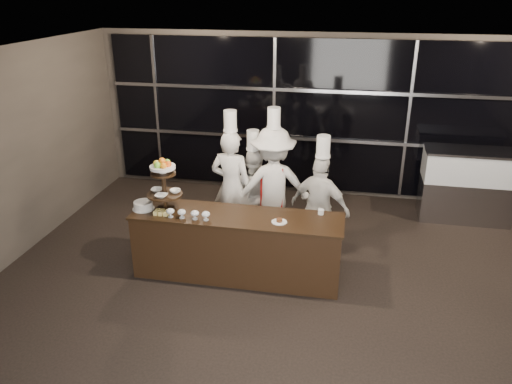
% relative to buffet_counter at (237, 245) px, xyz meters
% --- Properties ---
extents(room, '(10.00, 10.00, 10.00)m').
position_rel_buffet_counter_xyz_m(room, '(1.18, -1.78, 1.03)').
color(room, black).
rests_on(room, ground).
extents(window_wall, '(8.60, 0.10, 2.80)m').
position_rel_buffet_counter_xyz_m(window_wall, '(1.18, 3.16, 1.04)').
color(window_wall, black).
rests_on(window_wall, ground).
extents(buffet_counter, '(2.84, 0.74, 0.92)m').
position_rel_buffet_counter_xyz_m(buffet_counter, '(0.00, 0.00, 0.00)').
color(buffet_counter, black).
rests_on(buffet_counter, ground).
extents(display_stand, '(0.48, 0.48, 0.74)m').
position_rel_buffet_counter_xyz_m(display_stand, '(-1.00, -0.00, 0.87)').
color(display_stand, black).
rests_on(display_stand, buffet_counter).
extents(compotes, '(0.59, 0.11, 0.12)m').
position_rel_buffet_counter_xyz_m(compotes, '(-0.60, -0.22, 0.54)').
color(compotes, silver).
rests_on(compotes, buffet_counter).
extents(layer_cake, '(0.30, 0.30, 0.11)m').
position_rel_buffet_counter_xyz_m(layer_cake, '(-1.30, -0.05, 0.51)').
color(layer_cake, white).
rests_on(layer_cake, buffet_counter).
extents(pastry_squares, '(0.19, 0.13, 0.05)m').
position_rel_buffet_counter_xyz_m(pastry_squares, '(-1.00, -0.16, 0.48)').
color(pastry_squares, '#FAE47A').
rests_on(pastry_squares, buffet_counter).
extents(small_plate, '(0.20, 0.20, 0.05)m').
position_rel_buffet_counter_xyz_m(small_plate, '(0.59, -0.10, 0.47)').
color(small_plate, white).
rests_on(small_plate, buffet_counter).
extents(chef_cup, '(0.08, 0.08, 0.07)m').
position_rel_buffet_counter_xyz_m(chef_cup, '(1.09, 0.25, 0.49)').
color(chef_cup, white).
rests_on(chef_cup, buffet_counter).
extents(display_case, '(1.49, 0.65, 1.24)m').
position_rel_buffet_counter_xyz_m(display_case, '(3.40, 2.52, 0.22)').
color(display_case, '#A5A5AA').
rests_on(display_case, ground).
extents(chef_a, '(0.71, 0.53, 2.09)m').
position_rel_buffet_counter_xyz_m(chef_a, '(-0.32, 0.99, 0.45)').
color(chef_a, silver).
rests_on(chef_a, ground).
extents(chef_b, '(0.80, 0.69, 1.73)m').
position_rel_buffet_counter_xyz_m(chef_b, '(-0.04, 1.30, 0.27)').
color(chef_b, silver).
rests_on(chef_b, ground).
extents(chef_c, '(1.33, 0.99, 2.14)m').
position_rel_buffet_counter_xyz_m(chef_c, '(0.30, 1.11, 0.46)').
color(chef_c, silver).
rests_on(chef_c, ground).
extents(chef_d, '(0.99, 0.69, 1.86)m').
position_rel_buffet_counter_xyz_m(chef_d, '(1.05, 0.77, 0.33)').
color(chef_d, silver).
rests_on(chef_d, ground).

